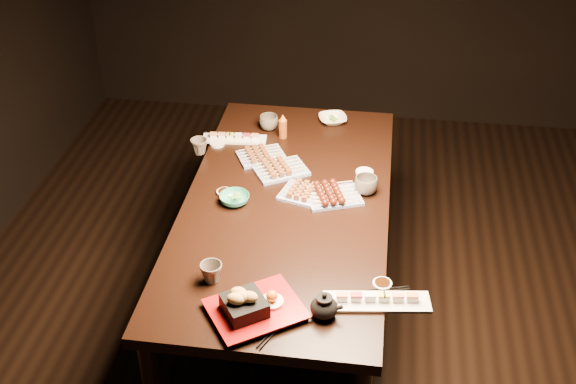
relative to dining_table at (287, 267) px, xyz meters
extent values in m
plane|color=black|center=(0.23, -0.22, -0.38)|extent=(5.00, 5.00, 0.00)
cube|color=black|center=(0.00, 0.00, 0.00)|extent=(1.36, 1.98, 0.75)
imported|color=teal|center=(-0.23, -0.04, 0.40)|extent=(0.17, 0.17, 0.04)
imported|color=#F3E7C6|center=(0.14, 0.76, 0.39)|extent=(0.18, 0.18, 0.04)
imported|color=#524A3E|center=(-0.21, -0.56, 0.41)|extent=(0.12, 0.12, 0.08)
imported|color=#524A3E|center=(0.34, 0.12, 0.42)|extent=(0.13, 0.13, 0.08)
imported|color=#524A3E|center=(-0.48, 0.35, 0.41)|extent=(0.10, 0.10, 0.08)
imported|color=#524A3E|center=(-0.18, 0.64, 0.41)|extent=(0.11, 0.11, 0.08)
cylinder|color=brown|center=(-0.10, 0.57, 0.44)|extent=(0.05, 0.05, 0.13)
cylinder|color=white|center=(-0.29, 0.03, 0.38)|extent=(0.10, 0.10, 0.01)
cylinder|color=white|center=(0.33, 0.28, 0.38)|extent=(0.11, 0.11, 0.01)
cylinder|color=white|center=(0.44, -0.49, 0.38)|extent=(0.08, 0.08, 0.01)
cylinder|color=white|center=(-0.41, 0.44, 0.38)|extent=(0.08, 0.08, 0.01)
camera|label=1|loc=(0.37, -2.58, 2.20)|focal=45.00mm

